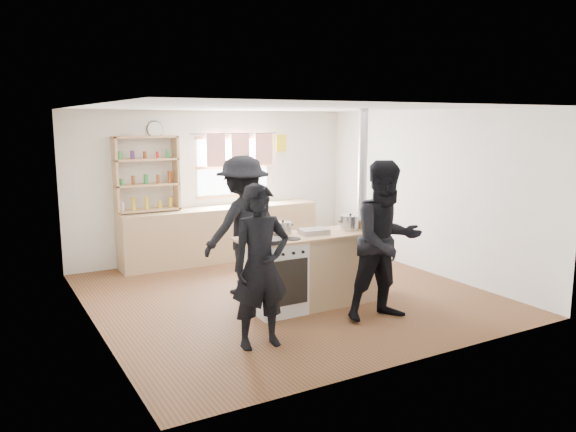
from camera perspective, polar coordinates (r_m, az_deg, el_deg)
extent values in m
cube|color=brown|center=(7.72, -0.21, -7.98)|extent=(5.00, 5.00, 0.01)
cube|color=tan|center=(9.55, -6.75, -1.79)|extent=(3.40, 0.55, 0.90)
cube|color=tan|center=(9.19, -14.02, 0.61)|extent=(1.00, 0.28, 0.03)
cube|color=tan|center=(9.13, -14.12, 3.09)|extent=(1.00, 0.28, 0.03)
cube|color=tan|center=(9.10, -14.22, 5.59)|extent=(1.00, 0.28, 0.03)
cube|color=tan|center=(9.08, -14.32, 7.80)|extent=(1.00, 0.28, 0.03)
cube|color=tan|center=(9.00, -17.11, 3.92)|extent=(0.04, 0.28, 1.20)
cube|color=tan|center=(9.25, -11.29, 4.31)|extent=(0.04, 0.28, 1.20)
cylinder|color=silver|center=(9.71, -3.30, 2.04)|extent=(0.10, 0.10, 0.29)
cube|color=silver|center=(6.92, -1.24, -6.16)|extent=(0.60, 0.60, 0.90)
cube|color=tan|center=(7.37, 4.96, -5.19)|extent=(1.20, 0.60, 0.90)
cube|color=tan|center=(7.03, 1.98, -2.01)|extent=(1.84, 0.64, 0.03)
cylinder|color=black|center=(6.54, -1.79, -2.54)|extent=(0.42, 0.42, 0.05)
cylinder|color=#20501B|center=(6.54, -1.79, -2.41)|extent=(0.27, 0.27, 0.02)
cube|color=silver|center=(7.06, 2.62, -1.58)|extent=(0.38, 0.31, 0.06)
cube|color=brown|center=(7.05, 2.62, -1.43)|extent=(0.32, 0.27, 0.02)
cylinder|color=#B8B8BB|center=(7.05, -0.51, -1.25)|extent=(0.21, 0.21, 0.14)
cylinder|color=#B8B8BB|center=(7.03, -0.51, -0.62)|extent=(0.22, 0.22, 0.01)
sphere|color=black|center=(7.03, -0.51, -0.51)|extent=(0.03, 0.03, 0.03)
cylinder|color=#B4B4B6|center=(7.36, 6.34, -0.70)|extent=(0.28, 0.28, 0.18)
cylinder|color=#B4B4B6|center=(7.34, 6.35, 0.04)|extent=(0.29, 0.29, 0.01)
sphere|color=black|center=(7.34, 6.35, 0.15)|extent=(0.03, 0.03, 0.03)
cube|color=tan|center=(7.40, 7.94, -1.31)|extent=(0.34, 0.29, 0.02)
cube|color=olive|center=(7.39, 7.95, -0.85)|extent=(0.25, 0.19, 0.10)
cube|color=black|center=(7.93, 7.37, -5.74)|extent=(0.35, 0.35, 0.48)
cylinder|color=#ADADB2|center=(7.70, 7.57, 3.27)|extent=(0.12, 0.12, 2.02)
imported|color=black|center=(5.80, -2.80, -5.14)|extent=(0.66, 0.46, 1.71)
imported|color=black|center=(6.67, 9.97, -2.53)|extent=(1.00, 0.82, 1.89)
imported|color=black|center=(7.61, -4.59, -0.94)|extent=(1.35, 0.99, 1.88)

